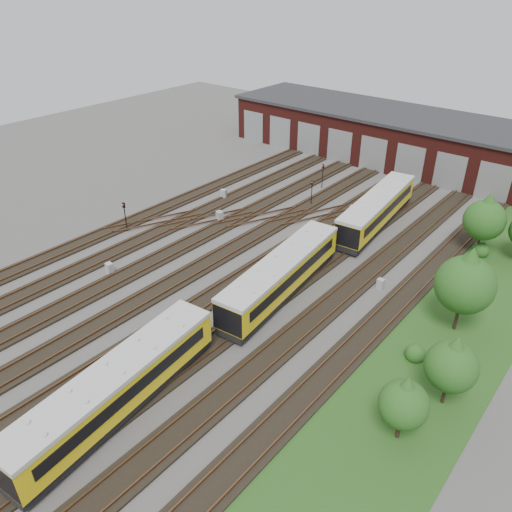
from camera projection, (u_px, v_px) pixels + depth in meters
The scene contains 20 objects.
ground at pixel (194, 289), 41.45m from camera, with size 120.00×120.00×0.00m, color #454240.
track_network at pixel (198, 284), 41.87m from camera, with size 30.40×70.00×0.33m.
maintenance_shed at pixel (409, 139), 66.35m from camera, with size 51.00×12.50×6.35m.
grass_verge at pixel (466, 322), 37.61m from camera, with size 8.00×55.00×0.05m, color #274B19.
metro_train at pixel (282, 275), 39.85m from camera, with size 4.25×46.89×3.04m.
signal_mast_0 at pixel (125, 213), 49.51m from camera, with size 0.30×0.28×3.09m.
signal_mast_1 at pixel (312, 190), 54.96m from camera, with size 0.27×0.26×2.88m.
signal_mast_2 at pixel (323, 173), 59.17m from camera, with size 0.24×0.22×2.97m.
signal_mast_3 at pixel (259, 271), 40.47m from camera, with size 0.25×0.23×2.79m.
relay_cabinet_0 at pixel (110, 268), 43.32m from camera, with size 0.60×0.50×1.00m, color #A6AAAB.
relay_cabinet_1 at pixel (223, 194), 57.16m from camera, with size 0.65×0.54×1.09m, color #A6AAAB.
relay_cabinet_2 at pixel (220, 216), 52.09m from camera, with size 0.67×0.56×1.12m, color #A6AAAB.
relay_cabinet_3 at pixel (353, 210), 53.43m from camera, with size 0.63×0.52×1.05m, color #A6AAAB.
relay_cabinet_4 at pixel (381, 284), 41.27m from camera, with size 0.56×0.47×0.93m, color #A6AAAB.
tree_0 at pixel (486, 216), 44.52m from camera, with size 3.70×3.70×6.13m.
tree_2 at pixel (467, 279), 34.66m from camera, with size 4.18×4.18×6.93m.
tree_3 at pixel (405, 400), 27.00m from camera, with size 2.79×2.79×4.62m.
tree_4 at pixel (453, 362), 29.05m from camera, with size 3.14×3.14×5.21m.
bush_0 at pixel (416, 351), 33.80m from camera, with size 1.38×1.38×1.38m, color #1A4C15.
bush_1 at pixel (482, 248), 45.87m from camera, with size 1.49×1.49×1.49m, color #1A4C15.
Camera 1 is at (25.87, -23.15, 23.38)m, focal length 35.00 mm.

